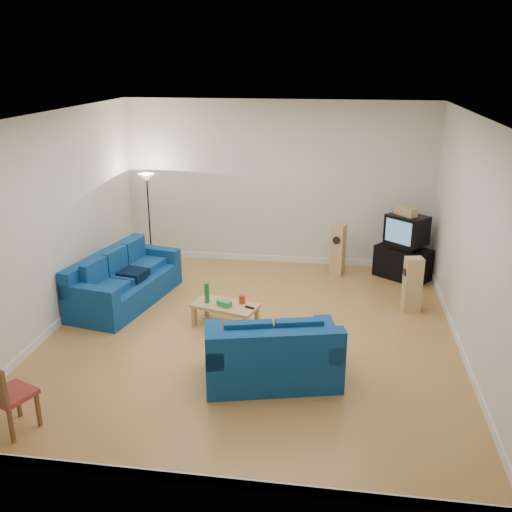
# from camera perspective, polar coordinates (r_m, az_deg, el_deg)

# --- Properties ---
(room) EXTENTS (6.01, 6.51, 3.21)m
(room) POSITION_cam_1_polar(r_m,az_deg,el_deg) (8.06, -0.42, 2.05)
(room) COLOR #95612E
(room) RESTS_ON ground
(sofa_three_seat) EXTENTS (1.38, 2.36, 0.86)m
(sofa_three_seat) POSITION_cam_1_polar(r_m,az_deg,el_deg) (9.86, -13.18, -2.74)
(sofa_three_seat) COLOR navy
(sofa_three_seat) RESTS_ON ground
(sofa_loveseat) EXTENTS (1.86, 1.32, 0.84)m
(sofa_loveseat) POSITION_cam_1_polar(r_m,az_deg,el_deg) (7.33, 1.64, -10.22)
(sofa_loveseat) COLOR navy
(sofa_loveseat) RESTS_ON ground
(coffee_table) EXTENTS (1.09, 0.75, 0.36)m
(coffee_table) POSITION_cam_1_polar(r_m,az_deg,el_deg) (8.77, -3.08, -5.16)
(coffee_table) COLOR tan
(coffee_table) RESTS_ON ground
(bottle) EXTENTS (0.10, 0.10, 0.32)m
(bottle) POSITION_cam_1_polar(r_m,az_deg,el_deg) (8.76, -4.93, -3.69)
(bottle) COLOR #197233
(bottle) RESTS_ON coffee_table
(tissue_box) EXTENTS (0.25, 0.21, 0.09)m
(tissue_box) POSITION_cam_1_polar(r_m,az_deg,el_deg) (8.67, -3.18, -4.76)
(tissue_box) COLOR green
(tissue_box) RESTS_ON coffee_table
(red_canister) EXTENTS (0.11, 0.11, 0.14)m
(red_canister) POSITION_cam_1_polar(r_m,az_deg,el_deg) (8.75, -1.40, -4.33)
(red_canister) COLOR red
(red_canister) RESTS_ON coffee_table
(remote) EXTENTS (0.15, 0.10, 0.02)m
(remote) POSITION_cam_1_polar(r_m,az_deg,el_deg) (8.61, -0.64, -5.17)
(remote) COLOR black
(remote) RESTS_ON coffee_table
(tv_stand) EXTENTS (1.10, 1.00, 0.59)m
(tv_stand) POSITION_cam_1_polar(r_m,az_deg,el_deg) (11.00, 14.46, -0.66)
(tv_stand) COLOR black
(tv_stand) RESTS_ON ground
(av_receiver) EXTENTS (0.56, 0.54, 0.10)m
(av_receiver) POSITION_cam_1_polar(r_m,az_deg,el_deg) (10.83, 14.73, 0.96)
(av_receiver) COLOR black
(av_receiver) RESTS_ON tv_stand
(television) EXTENTS (0.84, 0.82, 0.53)m
(television) POSITION_cam_1_polar(r_m,az_deg,el_deg) (10.77, 14.84, 2.59)
(television) COLOR black
(television) RESTS_ON av_receiver
(centre_speaker) EXTENTS (0.42, 0.46, 0.15)m
(centre_speaker) POSITION_cam_1_polar(r_m,az_deg,el_deg) (10.69, 14.73, 4.36)
(centre_speaker) COLOR tan
(centre_speaker) RESTS_ON television
(speaker_left) EXTENTS (0.29, 0.34, 0.98)m
(speaker_left) POSITION_cam_1_polar(r_m,az_deg,el_deg) (10.86, 8.21, 0.61)
(speaker_left) COLOR tan
(speaker_left) RESTS_ON ground
(speaker_right) EXTENTS (0.32, 0.26, 0.92)m
(speaker_right) POSITION_cam_1_polar(r_m,az_deg,el_deg) (9.53, 15.35, -2.79)
(speaker_right) COLOR tan
(speaker_right) RESTS_ON ground
(floor_lamp) EXTENTS (0.31, 0.31, 1.84)m
(floor_lamp) POSITION_cam_1_polar(r_m,az_deg,el_deg) (11.19, -10.81, 6.47)
(floor_lamp) COLOR black
(floor_lamp) RESTS_ON ground
(dining_chair) EXTENTS (0.56, 0.56, 0.89)m
(dining_chair) POSITION_cam_1_polar(r_m,az_deg,el_deg) (6.88, -23.75, -12.45)
(dining_chair) COLOR brown
(dining_chair) RESTS_ON ground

